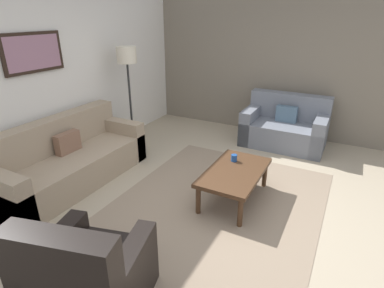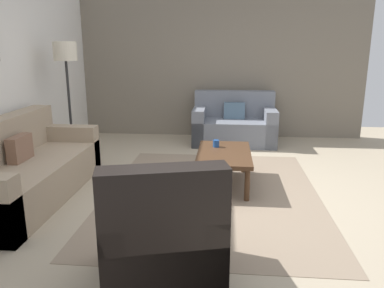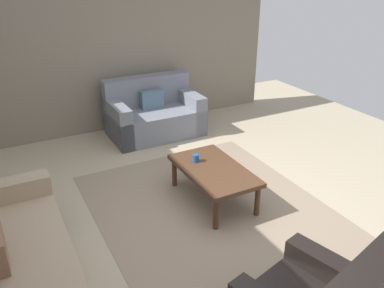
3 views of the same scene
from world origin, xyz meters
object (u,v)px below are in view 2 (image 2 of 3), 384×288
Objects in this scene: couch_main at (20,173)px; lamp_standing at (66,64)px; armchair_leather at (162,246)px; coffee_table at (224,156)px; couch_loveseat at (234,125)px; cup at (216,143)px.

couch_main is 1.28× the size of lamp_standing.
armchair_leather is 2.11m from coffee_table.
armchair_leather is at bearing -128.13° from couch_main.
coffee_table is at bearing 175.91° from couch_loveseat.
couch_main is at bearing 179.76° from lamp_standing.
coffee_table is at bearing -110.00° from lamp_standing.
cup is (-1.91, 0.26, 0.15)m from couch_loveseat.
couch_main is 2.33m from coffee_table.
cup is (0.88, -2.13, 0.16)m from couch_main.
lamp_standing is at bearing 32.29° from armchair_leather.
couch_main reaches higher than cup.
armchair_leather reaches higher than coffee_table.
armchair_leather reaches higher than couch_loveseat.
couch_main is 2.33m from armchair_leather.
coffee_table is 2.59m from lamp_standing.
coffee_table is at bearing -156.37° from cup.
lamp_standing reaches higher than couch_loveseat.
couch_main is 1.56× the size of couch_loveseat.
couch_main is at bearing 112.36° from cup.
armchair_leather is 3.59m from lamp_standing.
couch_loveseat is 2.15m from coffee_table.
cup is at bearing -7.44° from armchair_leather.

